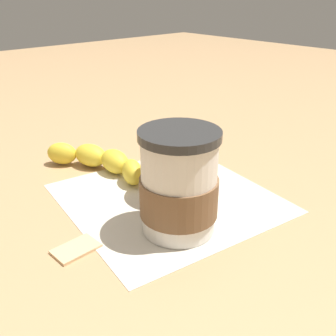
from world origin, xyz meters
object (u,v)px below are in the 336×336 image
object	(u,v)px
muffin	(177,161)
banana	(100,160)
coffee_cup	(179,186)
sugar_packet	(76,248)

from	to	relation	value
muffin	banana	xyz separation A→B (m)	(0.14, 0.03, -0.03)
coffee_cup	muffin	bearing A→B (deg)	-41.72
muffin	sugar_packet	size ratio (longest dim) A/B	1.98
coffee_cup	muffin	distance (m)	0.08
coffee_cup	muffin	xyz separation A→B (m)	(0.06, -0.05, -0.00)
coffee_cup	banana	size ratio (longest dim) A/B	0.66
sugar_packet	banana	bearing A→B (deg)	-41.01
coffee_cup	sugar_packet	xyz separation A→B (m)	(0.05, 0.11, -0.06)
coffee_cup	muffin	size ratio (longest dim) A/B	1.26
muffin	coffee_cup	bearing A→B (deg)	138.28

